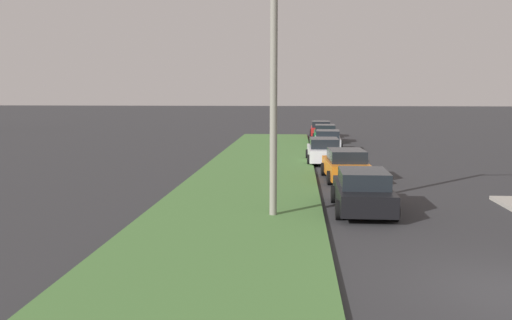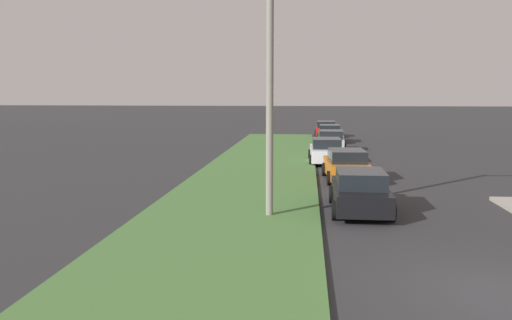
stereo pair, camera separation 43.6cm
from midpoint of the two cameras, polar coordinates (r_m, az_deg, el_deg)
The scene contains 9 objects.
ground at distance 12.42m, azimuth 26.34°, elevation -12.92°, with size 300.00×300.00×0.00m, color #2D2D30.
grass_median at distance 21.40m, azimuth -0.81°, elevation -3.67°, with size 60.00×6.00×0.12m, color #477238.
parked_car_black at distance 18.78m, azimuth 11.77°, elevation -3.34°, with size 4.31×2.04×1.47m.
parked_car_orange at distance 25.30m, azimuth 10.17°, elevation -0.58°, with size 4.40×2.21×1.47m.
parked_car_white at distance 31.37m, azimuth 7.94°, elevation 0.98°, with size 4.33×2.08×1.47m.
parked_car_silver at distance 37.86m, azimuth 8.42°, elevation 2.04°, with size 4.39×2.19×1.47m.
parked_car_green at distance 44.31m, azimuth 8.18°, elevation 2.80°, with size 4.34×2.10×1.47m.
parked_car_red at distance 49.77m, azimuth 7.77°, elevation 3.30°, with size 4.36×2.13×1.47m.
streetlight at distance 17.19m, azimuth 3.41°, elevation 8.14°, with size 0.73×2.86×7.50m.
Camera 2 is at (-10.86, 4.12, 4.13)m, focal length 37.22 mm.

